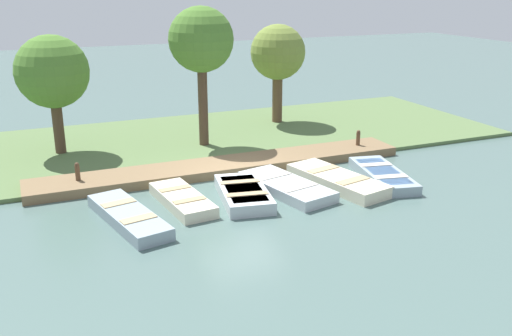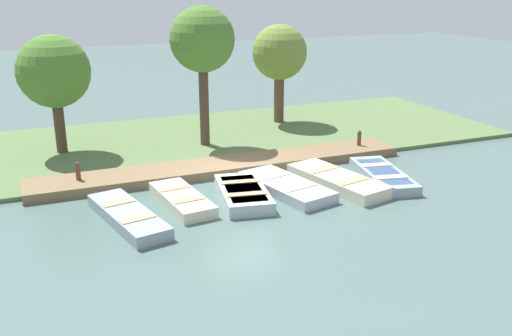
{
  "view_description": "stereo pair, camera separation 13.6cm",
  "coord_description": "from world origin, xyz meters",
  "px_view_note": "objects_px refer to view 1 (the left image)",
  "views": [
    {
      "loc": [
        15.14,
        -5.88,
        5.86
      ],
      "look_at": [
        0.62,
        0.27,
        0.65
      ],
      "focal_mm": 40.0,
      "sensor_mm": 36.0,
      "label": 1
    },
    {
      "loc": [
        15.19,
        -5.76,
        5.86
      ],
      "look_at": [
        0.62,
        0.27,
        0.65
      ],
      "focal_mm": 40.0,
      "sensor_mm": 36.0,
      "label": 2
    }
  ],
  "objects_px": {
    "rowboat_0": "(129,216)",
    "rowboat_1": "(182,199)",
    "rowboat_3": "(286,186)",
    "rowboat_5": "(383,175)",
    "rowboat_2": "(244,194)",
    "park_tree_far_left": "(52,73)",
    "park_tree_left": "(201,41)",
    "rowboat_4": "(337,180)",
    "mooring_post_near": "(78,176)",
    "mooring_post_far": "(358,141)",
    "park_tree_center": "(278,54)"
  },
  "relations": [
    {
      "from": "rowboat_4",
      "to": "rowboat_5",
      "type": "height_order",
      "value": "rowboat_4"
    },
    {
      "from": "mooring_post_near",
      "to": "park_tree_center",
      "type": "height_order",
      "value": "park_tree_center"
    },
    {
      "from": "rowboat_4",
      "to": "park_tree_center",
      "type": "distance_m",
      "value": 8.29
    },
    {
      "from": "rowboat_0",
      "to": "rowboat_5",
      "type": "height_order",
      "value": "rowboat_0"
    },
    {
      "from": "rowboat_2",
      "to": "park_tree_left",
      "type": "height_order",
      "value": "park_tree_left"
    },
    {
      "from": "rowboat_2",
      "to": "rowboat_3",
      "type": "xyz_separation_m",
      "value": [
        -0.11,
        1.38,
        -0.02
      ]
    },
    {
      "from": "park_tree_far_left",
      "to": "rowboat_4",
      "type": "bearing_deg",
      "value": 48.7
    },
    {
      "from": "rowboat_1",
      "to": "rowboat_4",
      "type": "relative_size",
      "value": 0.78
    },
    {
      "from": "rowboat_5",
      "to": "park_tree_far_left",
      "type": "xyz_separation_m",
      "value": [
        -6.52,
        -8.87,
        2.75
      ]
    },
    {
      "from": "rowboat_3",
      "to": "park_tree_left",
      "type": "xyz_separation_m",
      "value": [
        -5.3,
        -0.77,
        3.67
      ]
    },
    {
      "from": "rowboat_2",
      "to": "rowboat_1",
      "type": "bearing_deg",
      "value": -89.15
    },
    {
      "from": "mooring_post_near",
      "to": "mooring_post_far",
      "type": "relative_size",
      "value": 1.0
    },
    {
      "from": "rowboat_0",
      "to": "park_tree_far_left",
      "type": "xyz_separation_m",
      "value": [
        -6.71,
        -1.05,
        2.74
      ]
    },
    {
      "from": "rowboat_1",
      "to": "park_tree_center",
      "type": "bearing_deg",
      "value": 133.14
    },
    {
      "from": "rowboat_1",
      "to": "rowboat_4",
      "type": "bearing_deg",
      "value": 79.71
    },
    {
      "from": "rowboat_5",
      "to": "park_tree_far_left",
      "type": "height_order",
      "value": "park_tree_far_left"
    },
    {
      "from": "rowboat_0",
      "to": "rowboat_1",
      "type": "distance_m",
      "value": 1.7
    },
    {
      "from": "rowboat_5",
      "to": "park_tree_left",
      "type": "xyz_separation_m",
      "value": [
        -5.55,
        -3.94,
        3.67
      ]
    },
    {
      "from": "rowboat_1",
      "to": "rowboat_3",
      "type": "distance_m",
      "value": 3.08
    },
    {
      "from": "rowboat_1",
      "to": "rowboat_4",
      "type": "distance_m",
      "value": 4.7
    },
    {
      "from": "rowboat_0",
      "to": "rowboat_3",
      "type": "bearing_deg",
      "value": 83.42
    },
    {
      "from": "rowboat_1",
      "to": "rowboat_3",
      "type": "bearing_deg",
      "value": 80.56
    },
    {
      "from": "rowboat_0",
      "to": "park_tree_left",
      "type": "height_order",
      "value": "park_tree_left"
    },
    {
      "from": "rowboat_3",
      "to": "rowboat_5",
      "type": "distance_m",
      "value": 3.18
    },
    {
      "from": "rowboat_0",
      "to": "rowboat_3",
      "type": "height_order",
      "value": "rowboat_0"
    },
    {
      "from": "rowboat_2",
      "to": "mooring_post_near",
      "type": "height_order",
      "value": "mooring_post_near"
    },
    {
      "from": "rowboat_3",
      "to": "mooring_post_near",
      "type": "bearing_deg",
      "value": -127.98
    },
    {
      "from": "park_tree_far_left",
      "to": "park_tree_left",
      "type": "distance_m",
      "value": 5.11
    },
    {
      "from": "rowboat_0",
      "to": "mooring_post_near",
      "type": "height_order",
      "value": "mooring_post_near"
    },
    {
      "from": "rowboat_0",
      "to": "rowboat_3",
      "type": "relative_size",
      "value": 1.03
    },
    {
      "from": "rowboat_2",
      "to": "park_tree_far_left",
      "type": "bearing_deg",
      "value": -135.57
    },
    {
      "from": "rowboat_5",
      "to": "park_tree_far_left",
      "type": "bearing_deg",
      "value": -114.26
    },
    {
      "from": "park_tree_far_left",
      "to": "rowboat_5",
      "type": "bearing_deg",
      "value": 53.71
    },
    {
      "from": "rowboat_3",
      "to": "park_tree_far_left",
      "type": "xyz_separation_m",
      "value": [
        -6.27,
        -5.7,
        2.75
      ]
    },
    {
      "from": "mooring_post_far",
      "to": "park_tree_far_left",
      "type": "xyz_separation_m",
      "value": [
        -3.72,
        -9.76,
        2.49
      ]
    },
    {
      "from": "rowboat_3",
      "to": "rowboat_0",
      "type": "bearing_deg",
      "value": -97.75
    },
    {
      "from": "rowboat_2",
      "to": "park_tree_center",
      "type": "relative_size",
      "value": 0.68
    },
    {
      "from": "rowboat_5",
      "to": "park_tree_left",
      "type": "bearing_deg",
      "value": -132.56
    },
    {
      "from": "rowboat_0",
      "to": "park_tree_far_left",
      "type": "bearing_deg",
      "value": 176.81
    },
    {
      "from": "rowboat_3",
      "to": "park_tree_far_left",
      "type": "height_order",
      "value": "park_tree_far_left"
    },
    {
      "from": "rowboat_4",
      "to": "rowboat_2",
      "type": "bearing_deg",
      "value": -103.76
    },
    {
      "from": "rowboat_4",
      "to": "mooring_post_near",
      "type": "xyz_separation_m",
      "value": [
        -2.71,
        -7.14,
        0.23
      ]
    },
    {
      "from": "rowboat_2",
      "to": "park_tree_far_left",
      "type": "height_order",
      "value": "park_tree_far_left"
    },
    {
      "from": "rowboat_4",
      "to": "mooring_post_near",
      "type": "bearing_deg",
      "value": -123.57
    },
    {
      "from": "park_tree_left",
      "to": "rowboat_4",
      "type": "bearing_deg",
      "value": 23.61
    },
    {
      "from": "rowboat_0",
      "to": "rowboat_1",
      "type": "relative_size",
      "value": 1.24
    },
    {
      "from": "mooring_post_far",
      "to": "park_tree_center",
      "type": "distance_m",
      "value": 5.62
    },
    {
      "from": "park_tree_far_left",
      "to": "park_tree_left",
      "type": "xyz_separation_m",
      "value": [
        0.97,
        4.93,
        0.92
      ]
    },
    {
      "from": "rowboat_2",
      "to": "rowboat_3",
      "type": "distance_m",
      "value": 1.38
    },
    {
      "from": "mooring_post_near",
      "to": "mooring_post_far",
      "type": "bearing_deg",
      "value": 90.0
    }
  ]
}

